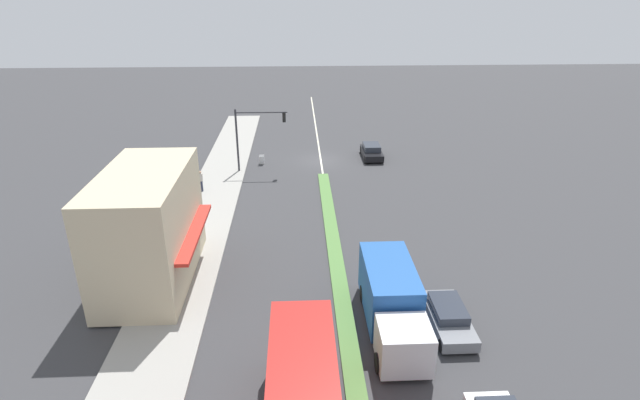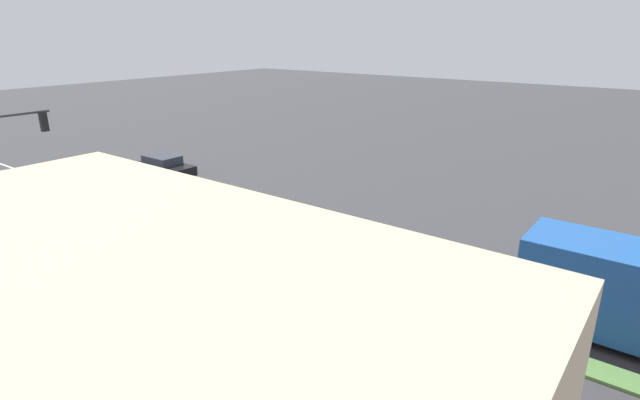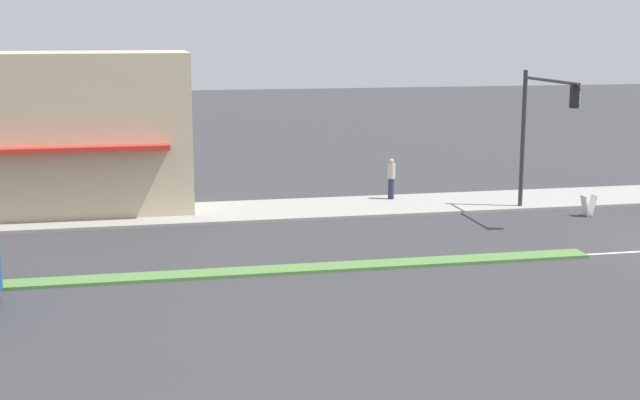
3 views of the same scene
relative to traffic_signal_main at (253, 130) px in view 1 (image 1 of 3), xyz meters
The scene contains 11 objects.
ground_plane 16.81m from the traffic_signal_main, 112.00° to the left, with size 160.00×160.00×0.00m, color #38383A.
sidewalk_right 16.38m from the traffic_signal_main, 79.60° to the left, with size 4.00×73.00×0.12m, color #9E9B93.
median_strip 25.22m from the traffic_signal_main, 104.23° to the left, with size 0.90×46.00×0.10m, color #568442.
lane_marking_center 7.79m from the traffic_signal_main, 155.12° to the right, with size 0.16×60.00×0.01m, color beige.
building_corner_store 18.42m from the traffic_signal_main, 76.26° to the left, with size 5.01×9.01×6.33m.
traffic_signal_main is the anchor object (origin of this frame).
pedestrian 6.88m from the traffic_signal_main, 50.78° to the left, with size 0.34×0.34×1.75m.
warning_aframe_sign 4.06m from the traffic_signal_main, 103.69° to the right, with size 0.45×0.53×0.84m.
delivery_truck 24.38m from the traffic_signal_main, 110.07° to the left, with size 2.44×7.50×2.87m.
suv_grey 25.75m from the traffic_signal_main, 115.82° to the left, with size 1.77×4.31×1.20m.
suv_black 12.10m from the traffic_signal_main, 162.77° to the right, with size 1.82×4.06×1.31m.
Camera 1 is at (2.23, 45.68, 15.45)m, focal length 28.00 mm.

